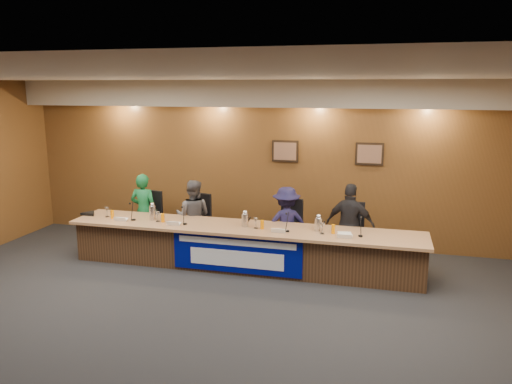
% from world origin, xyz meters
% --- Properties ---
extents(floor, '(10.00, 10.00, 0.00)m').
position_xyz_m(floor, '(0.00, 0.00, 0.00)').
color(floor, black).
rests_on(floor, ground).
extents(ceiling, '(10.00, 8.00, 0.04)m').
position_xyz_m(ceiling, '(0.00, 0.00, 3.20)').
color(ceiling, silver).
rests_on(ceiling, wall_back).
extents(wall_back, '(10.00, 0.04, 3.20)m').
position_xyz_m(wall_back, '(0.00, 4.00, 1.60)').
color(wall_back, brown).
rests_on(wall_back, floor).
extents(soffit, '(10.00, 0.50, 0.50)m').
position_xyz_m(soffit, '(0.00, 3.75, 2.95)').
color(soffit, beige).
rests_on(soffit, wall_back).
extents(dais_body, '(6.00, 0.80, 0.70)m').
position_xyz_m(dais_body, '(0.00, 2.40, 0.35)').
color(dais_body, '#412918').
rests_on(dais_body, floor).
extents(dais_top, '(6.10, 0.95, 0.05)m').
position_xyz_m(dais_top, '(0.00, 2.35, 0.72)').
color(dais_top, '#A3744D').
rests_on(dais_top, dais_body).
extents(banner, '(2.20, 0.02, 0.65)m').
position_xyz_m(banner, '(0.00, 1.99, 0.38)').
color(banner, '#000771').
rests_on(banner, dais_body).
extents(banner_text_upper, '(2.00, 0.01, 0.10)m').
position_xyz_m(banner_text_upper, '(0.00, 1.97, 0.58)').
color(banner_text_upper, silver).
rests_on(banner_text_upper, banner).
extents(banner_text_lower, '(1.60, 0.01, 0.28)m').
position_xyz_m(banner_text_lower, '(0.00, 1.97, 0.30)').
color(banner_text_lower, silver).
rests_on(banner_text_lower, banner).
extents(wall_photo_left, '(0.52, 0.04, 0.42)m').
position_xyz_m(wall_photo_left, '(0.40, 3.97, 1.85)').
color(wall_photo_left, black).
rests_on(wall_photo_left, wall_back).
extents(wall_photo_right, '(0.52, 0.04, 0.42)m').
position_xyz_m(wall_photo_right, '(2.00, 3.97, 1.85)').
color(wall_photo_right, black).
rests_on(wall_photo_right, wall_back).
extents(panelist_a, '(0.54, 0.36, 1.46)m').
position_xyz_m(panelist_a, '(-2.16, 2.98, 0.73)').
color(panelist_a, '#125F2E').
rests_on(panelist_a, floor).
extents(panelist_b, '(0.72, 0.59, 1.39)m').
position_xyz_m(panelist_b, '(-1.15, 2.98, 0.69)').
color(panelist_b, '#4C4B4F').
rests_on(panelist_b, floor).
extents(panelist_c, '(0.99, 0.78, 1.34)m').
position_xyz_m(panelist_c, '(0.63, 2.98, 0.67)').
color(panelist_c, '#181539').
rests_on(panelist_c, floor).
extents(panelist_d, '(0.90, 0.50, 1.46)m').
position_xyz_m(panelist_d, '(1.76, 2.98, 0.73)').
color(panelist_d, black).
rests_on(panelist_d, floor).
extents(office_chair_a, '(0.57, 0.57, 0.08)m').
position_xyz_m(office_chair_a, '(-2.16, 3.08, 0.48)').
color(office_chair_a, black).
rests_on(office_chair_a, floor).
extents(office_chair_b, '(0.59, 0.59, 0.08)m').
position_xyz_m(office_chair_b, '(-1.15, 3.08, 0.48)').
color(office_chair_b, black).
rests_on(office_chair_b, floor).
extents(office_chair_c, '(0.56, 0.56, 0.08)m').
position_xyz_m(office_chair_c, '(0.63, 3.08, 0.48)').
color(office_chair_c, black).
rests_on(office_chair_c, floor).
extents(office_chair_d, '(0.51, 0.51, 0.08)m').
position_xyz_m(office_chair_d, '(1.76, 3.08, 0.48)').
color(office_chair_d, black).
rests_on(office_chair_d, floor).
extents(nameplate_a, '(0.24, 0.08, 0.10)m').
position_xyz_m(nameplate_a, '(-2.19, 2.12, 0.80)').
color(nameplate_a, white).
rests_on(nameplate_a, dais_top).
extents(microphone_a, '(0.07, 0.07, 0.02)m').
position_xyz_m(microphone_a, '(-1.99, 2.25, 0.76)').
color(microphone_a, black).
rests_on(microphone_a, dais_top).
extents(juice_glass_a, '(0.06, 0.06, 0.15)m').
position_xyz_m(juice_glass_a, '(-2.42, 2.26, 0.82)').
color(juice_glass_a, '#FD8A00').
rests_on(juice_glass_a, dais_top).
extents(water_glass_a, '(0.08, 0.08, 0.18)m').
position_xyz_m(water_glass_a, '(-2.57, 2.34, 0.84)').
color(water_glass_a, silver).
rests_on(water_glass_a, dais_top).
extents(nameplate_b, '(0.24, 0.08, 0.10)m').
position_xyz_m(nameplate_b, '(-1.17, 2.10, 0.80)').
color(nameplate_b, white).
rests_on(nameplate_b, dais_top).
extents(microphone_b, '(0.07, 0.07, 0.02)m').
position_xyz_m(microphone_b, '(-1.00, 2.22, 0.76)').
color(microphone_b, black).
rests_on(microphone_b, dais_top).
extents(juice_glass_b, '(0.06, 0.06, 0.15)m').
position_xyz_m(juice_glass_b, '(-1.43, 2.27, 0.82)').
color(juice_glass_b, '#FD8A00').
rests_on(juice_glass_b, dais_top).
extents(water_glass_b, '(0.08, 0.08, 0.18)m').
position_xyz_m(water_glass_b, '(-1.53, 2.27, 0.84)').
color(water_glass_b, silver).
rests_on(water_glass_b, dais_top).
extents(nameplate_c, '(0.24, 0.08, 0.10)m').
position_xyz_m(nameplate_c, '(0.67, 2.13, 0.80)').
color(nameplate_c, white).
rests_on(nameplate_c, dais_top).
extents(microphone_c, '(0.07, 0.07, 0.02)m').
position_xyz_m(microphone_c, '(0.80, 2.24, 0.76)').
color(microphone_c, black).
rests_on(microphone_c, dais_top).
extents(juice_glass_c, '(0.06, 0.06, 0.15)m').
position_xyz_m(juice_glass_c, '(0.36, 2.29, 0.82)').
color(juice_glass_c, '#FD8A00').
rests_on(juice_glass_c, dais_top).
extents(water_glass_c, '(0.08, 0.08, 0.18)m').
position_xyz_m(water_glass_c, '(0.25, 2.29, 0.84)').
color(water_glass_c, silver).
rests_on(water_glass_c, dais_top).
extents(nameplate_d, '(0.24, 0.08, 0.10)m').
position_xyz_m(nameplate_d, '(1.74, 2.09, 0.80)').
color(nameplate_d, white).
rests_on(nameplate_d, dais_top).
extents(microphone_d, '(0.07, 0.07, 0.02)m').
position_xyz_m(microphone_d, '(1.97, 2.27, 0.76)').
color(microphone_d, black).
rests_on(microphone_d, dais_top).
extents(juice_glass_d, '(0.06, 0.06, 0.15)m').
position_xyz_m(juice_glass_d, '(1.53, 2.32, 0.82)').
color(juice_glass_d, '#FD8A00').
rests_on(juice_glass_d, dais_top).
extents(water_glass_d, '(0.08, 0.08, 0.18)m').
position_xyz_m(water_glass_d, '(1.37, 2.27, 0.84)').
color(water_glass_d, silver).
rests_on(water_glass_d, dais_top).
extents(carafe_left, '(0.12, 0.12, 0.26)m').
position_xyz_m(carafe_left, '(-1.67, 2.36, 0.88)').
color(carafe_left, silver).
rests_on(carafe_left, dais_top).
extents(carafe_mid, '(0.12, 0.12, 0.22)m').
position_xyz_m(carafe_mid, '(0.04, 2.36, 0.86)').
color(carafe_mid, silver).
rests_on(carafe_mid, dais_top).
extents(carafe_right, '(0.13, 0.13, 0.22)m').
position_xyz_m(carafe_right, '(1.28, 2.42, 0.86)').
color(carafe_right, silver).
rests_on(carafe_right, dais_top).
extents(speakerphone, '(0.32, 0.32, 0.05)m').
position_xyz_m(speakerphone, '(-2.96, 2.38, 0.78)').
color(speakerphone, black).
rests_on(speakerphone, dais_top).
extents(paper_stack, '(0.26, 0.33, 0.01)m').
position_xyz_m(paper_stack, '(1.72, 2.32, 0.75)').
color(paper_stack, white).
rests_on(paper_stack, dais_top).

